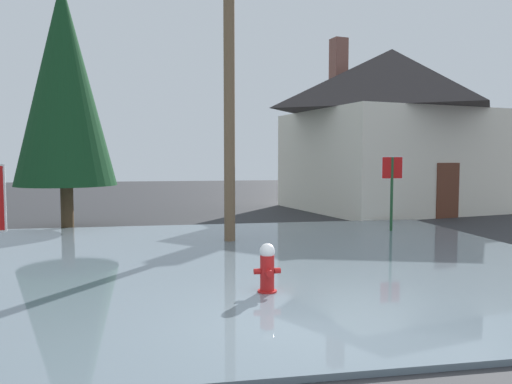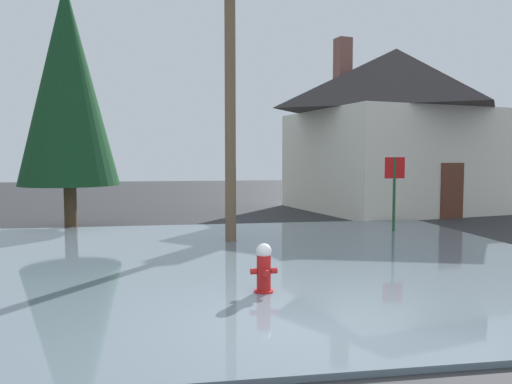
# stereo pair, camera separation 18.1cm
# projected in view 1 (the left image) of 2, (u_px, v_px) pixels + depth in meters

# --- Properties ---
(ground_plane) EXTENTS (80.00, 80.00, 0.10)m
(ground_plane) POSITION_uv_depth(u_px,v_px,m) (326.00, 332.00, 6.45)
(ground_plane) COLOR #2D2D30
(flood_puddle) EXTENTS (13.92, 11.14, 0.08)m
(flood_puddle) POSITION_uv_depth(u_px,v_px,m) (233.00, 262.00, 10.35)
(flood_puddle) COLOR slate
(flood_puddle) RESTS_ON ground
(fire_hydrant) EXTENTS (0.43, 0.37, 0.85)m
(fire_hydrant) POSITION_uv_depth(u_px,v_px,m) (267.00, 271.00, 7.89)
(fire_hydrant) COLOR red
(fire_hydrant) RESTS_ON ground
(utility_pole) EXTENTS (1.60, 0.28, 8.10)m
(utility_pole) POSITION_uv_depth(u_px,v_px,m) (229.00, 76.00, 12.45)
(utility_pole) COLOR brown
(utility_pole) RESTS_ON ground
(stop_sign_far) EXTENTS (0.65, 0.08, 2.23)m
(stop_sign_far) POSITION_uv_depth(u_px,v_px,m) (392.00, 179.00, 14.36)
(stop_sign_far) COLOR #1E4C28
(stop_sign_far) RESTS_ON ground
(house) EXTENTS (9.23, 8.71, 7.21)m
(house) POSITION_uv_depth(u_px,v_px,m) (390.00, 127.00, 20.90)
(house) COLOR silver
(house) RESTS_ON ground
(pine_tree_mid_left) EXTENTS (3.00, 3.00, 7.49)m
(pine_tree_mid_left) POSITION_uv_depth(u_px,v_px,m) (64.00, 84.00, 14.96)
(pine_tree_mid_left) COLOR #4C3823
(pine_tree_mid_left) RESTS_ON ground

